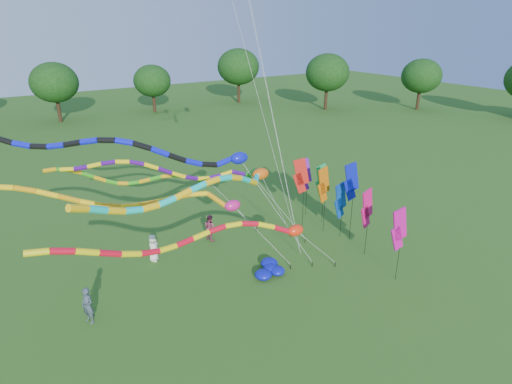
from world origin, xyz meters
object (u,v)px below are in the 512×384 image
person_b (88,306)px  tube_kite_orange (138,199)px  person_a (153,248)px  person_c (210,227)px  blue_nylon_heap (260,269)px  tube_kite_red (213,237)px

person_b → tube_kite_orange: bearing=87.2°
person_a → tube_kite_orange: bearing=-169.0°
person_c → person_b: bearing=103.9°
blue_nylon_heap → person_c: person_c is taller
blue_nylon_heap → person_c: size_ratio=0.80×
tube_kite_orange → person_c: tube_kite_orange is taller
tube_kite_orange → person_c: bearing=49.4°
tube_kite_red → person_a: bearing=104.6°
tube_kite_orange → person_c: 7.27m
tube_kite_red → person_b: 6.64m
person_a → person_c: person_c is taller
blue_nylon_heap → person_c: (-0.57, 5.05, 0.64)m
tube_kite_orange → person_b: tube_kite_orange is taller
tube_kite_orange → blue_nylon_heap: bearing=0.3°
person_c → person_a: bearing=84.9°
person_a → person_b: 5.89m
tube_kite_red → person_c: (2.94, 6.32, -2.94)m
person_c → tube_kite_orange: bearing=105.5°
tube_kite_orange → blue_nylon_heap: size_ratio=10.60×
person_a → blue_nylon_heap: bearing=-94.9°
tube_kite_orange → person_b: (-3.30, -1.46, -4.11)m
person_b → person_c: person_b is taller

